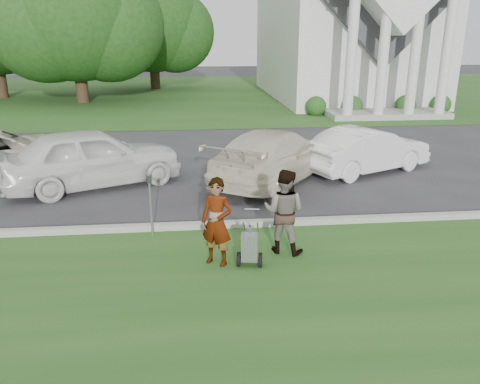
{
  "coord_description": "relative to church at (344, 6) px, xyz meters",
  "views": [
    {
      "loc": [
        -1.08,
        -8.93,
        3.99
      ],
      "look_at": [
        -0.17,
        0.0,
        1.01
      ],
      "focal_mm": 35.0,
      "sensor_mm": 36.0,
      "label": 1
    }
  ],
  "objects": [
    {
      "name": "ground",
      "position": [
        -9.0,
        -23.11,
        -5.94
      ],
      "size": [
        120.0,
        120.0,
        0.0
      ],
      "primitive_type": "plane",
      "color": "#333335",
      "rests_on": "ground"
    },
    {
      "name": "grass_strip",
      "position": [
        -9.0,
        -26.11,
        -5.93
      ],
      "size": [
        80.0,
        7.0,
        0.01
      ],
      "primitive_type": "cube",
      "color": "#27501B",
      "rests_on": "ground"
    },
    {
      "name": "church_lawn",
      "position": [
        -9.0,
        3.89,
        -5.93
      ],
      "size": [
        80.0,
        30.0,
        0.01
      ],
      "primitive_type": "cube",
      "color": "#27501B",
      "rests_on": "ground"
    },
    {
      "name": "curb",
      "position": [
        -9.0,
        -22.56,
        -5.86
      ],
      "size": [
        80.0,
        0.18,
        0.15
      ],
      "primitive_type": "cube",
      "color": "#9E9E93",
      "rests_on": "ground"
    },
    {
      "name": "church",
      "position": [
        0.0,
        0.0,
        0.0
      ],
      "size": [
        9.19,
        19.0,
        24.1
      ],
      "color": "white",
      "rests_on": "ground"
    },
    {
      "name": "tree_left",
      "position": [
        -17.01,
        -1.13,
        -0.83
      ],
      "size": [
        10.63,
        8.4,
        9.71
      ],
      "color": "#332316",
      "rests_on": "ground"
    },
    {
      "name": "tree_back",
      "position": [
        -13.01,
        6.87,
        -1.21
      ],
      "size": [
        9.61,
        7.6,
        8.89
      ],
      "color": "#332316",
      "rests_on": "ground"
    },
    {
      "name": "striping_cart",
      "position": [
        -9.13,
        -24.4,
        -5.58
      ],
      "size": [
        0.53,
        0.96,
        0.85
      ],
      "rotation": [
        0.0,
        0.0,
        -0.18
      ],
      "color": "black",
      "rests_on": "ground"
    },
    {
      "name": "person_left",
      "position": [
        -9.71,
        -24.26,
        -5.12
      ],
      "size": [
        0.71,
        0.64,
        1.64
      ],
      "primitive_type": "imported",
      "rotation": [
        0.0,
        0.0,
        -0.53
      ],
      "color": "#999999",
      "rests_on": "ground"
    },
    {
      "name": "person_right",
      "position": [
        -8.41,
        -23.86,
        -5.11
      ],
      "size": [
        0.99,
        0.91,
        1.65
      ],
      "primitive_type": "imported",
      "rotation": [
        0.0,
        0.0,
        2.69
      ],
      "color": "#999999",
      "rests_on": "ground"
    },
    {
      "name": "parking_meter_near",
      "position": [
        -11.0,
        -22.9,
        -5.07
      ],
      "size": [
        0.1,
        0.09,
        1.38
      ],
      "color": "#919399",
      "rests_on": "ground"
    },
    {
      "name": "car_b",
      "position": [
        -12.88,
        -19.14,
        -5.11
      ],
      "size": [
        5.23,
        3.77,
        1.65
      ],
      "primitive_type": "imported",
      "rotation": [
        0.0,
        0.0,
        1.99
      ],
      "color": "white",
      "rests_on": "ground"
    },
    {
      "name": "car_c",
      "position": [
        -7.78,
        -19.06,
        -5.19
      ],
      "size": [
        4.65,
        5.4,
        1.49
      ],
      "primitive_type": "imported",
      "rotation": [
        0.0,
        0.0,
        2.53
      ],
      "color": "beige",
      "rests_on": "ground"
    },
    {
      "name": "car_d",
      "position": [
        -4.78,
        -18.47,
        -5.25
      ],
      "size": [
        4.42,
        3.1,
        1.38
      ],
      "primitive_type": "imported",
      "rotation": [
        0.0,
        0.0,
        2.01
      ],
      "color": "white",
      "rests_on": "ground"
    }
  ]
}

